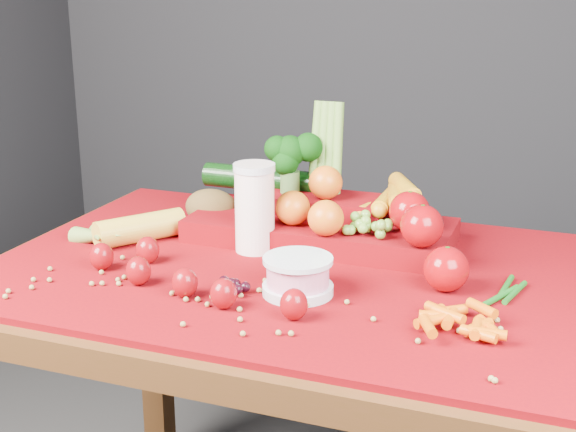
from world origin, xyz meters
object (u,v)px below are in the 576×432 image
(milk_glass, at_px, (255,205))
(produce_mound, at_px, (331,213))
(yogurt_bowl, at_px, (298,274))
(table, at_px, (284,318))

(milk_glass, bearing_deg, produce_mound, 40.15)
(milk_glass, distance_m, yogurt_bowl, 0.24)
(table, distance_m, produce_mound, 0.23)
(table, xyz_separation_m, produce_mound, (0.04, 0.16, 0.17))
(yogurt_bowl, bearing_deg, milk_glass, 130.88)
(table, distance_m, milk_glass, 0.22)
(produce_mound, bearing_deg, yogurt_bowl, -83.72)
(yogurt_bowl, distance_m, produce_mound, 0.28)
(table, height_order, yogurt_bowl, yogurt_bowl)
(table, relative_size, milk_glass, 6.39)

